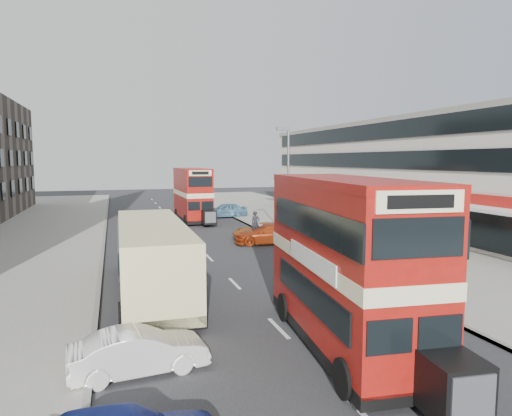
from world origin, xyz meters
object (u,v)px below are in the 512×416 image
object	(u,v)px
car_right_b	(262,231)
cyclist	(256,230)
bus_main	(346,262)
car_left_front	(139,351)
car_right_c	(226,210)
car_right_a	(269,234)
coach	(152,255)
pedestrian_near	(325,231)
street_lamp	(287,175)
bus_second	(193,194)

from	to	relation	value
car_right_b	cyclist	size ratio (longest dim) A/B	2.08
car_right_b	cyclist	xyz separation A→B (m)	(-0.59, -0.24, 0.15)
bus_main	car_left_front	distance (m)	6.60
car_right_b	car_right_c	size ratio (longest dim) A/B	1.01
car_right_a	coach	bearing A→B (deg)	-34.27
coach	pedestrian_near	distance (m)	14.35
street_lamp	cyclist	world-z (taller)	street_lamp
coach	car_right_c	size ratio (longest dim) A/B	2.48
coach	car_left_front	distance (m)	7.75
bus_main	car_right_a	bearing A→B (deg)	-95.80
bus_second	car_right_a	world-z (taller)	bus_second
street_lamp	bus_main	world-z (taller)	street_lamp
bus_second	car_right_b	world-z (taller)	bus_second
street_lamp	bus_second	world-z (taller)	street_lamp
car_left_front	car_right_a	size ratio (longest dim) A/B	0.77
coach	car_right_b	xyz separation A→B (m)	(8.80, 11.38, -1.09)
street_lamp	cyclist	bearing A→B (deg)	159.83
coach	cyclist	bearing A→B (deg)	54.14
car_right_a	street_lamp	bearing A→B (deg)	122.70
bus_second	cyclist	distance (m)	12.30
street_lamp	pedestrian_near	xyz separation A→B (m)	(1.76, -2.67, -3.77)
coach	car_right_c	distance (m)	26.22
car_left_front	car_right_b	distance (m)	21.37
street_lamp	coach	size ratio (longest dim) A/B	0.74
street_lamp	car_right_a	distance (m)	4.45
car_left_front	car_right_b	size ratio (longest dim) A/B	0.84
street_lamp	bus_main	bearing A→B (deg)	-105.68
bus_main	car_right_a	world-z (taller)	bus_main
bus_main	coach	size ratio (longest dim) A/B	0.87
cyclist	pedestrian_near	bearing A→B (deg)	-45.32
bus_main	car_right_b	size ratio (longest dim) A/B	2.14
bus_main	car_left_front	world-z (taller)	bus_main
bus_second	pedestrian_near	world-z (taller)	bus_second
car_right_b	bus_main	bearing A→B (deg)	-16.64
cyclist	car_left_front	bearing A→B (deg)	-119.84
bus_second	pedestrian_near	size ratio (longest dim) A/B	5.10
bus_second	car_right_b	size ratio (longest dim) A/B	1.99
car_left_front	car_right_a	distance (m)	19.79
street_lamp	cyclist	size ratio (longest dim) A/B	3.81
bus_second	car_left_front	size ratio (longest dim) A/B	2.36
street_lamp	bus_second	distance (m)	13.70
street_lamp	pedestrian_near	world-z (taller)	street_lamp
car_right_c	pedestrian_near	distance (m)	17.09
bus_main	cyclist	world-z (taller)	bus_main
street_lamp	bus_second	size ratio (longest dim) A/B	0.92
car_right_b	pedestrian_near	bearing A→B (deg)	35.62
bus_second	car_right_b	bearing A→B (deg)	103.80
street_lamp	coach	bearing A→B (deg)	-134.91
bus_second	street_lamp	bearing A→B (deg)	108.95
car_right_a	car_right_c	size ratio (longest dim) A/B	1.10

